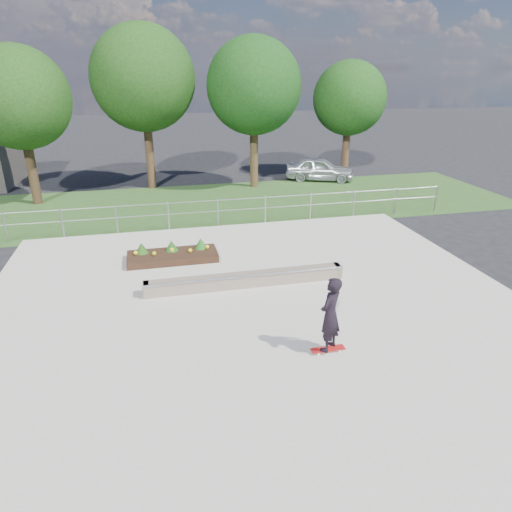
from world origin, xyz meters
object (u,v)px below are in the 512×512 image
Objects in this scene: grind_ledge at (246,280)px; parked_car at (320,169)px; planter_bed at (172,254)px; skateboarder at (330,315)px.

parked_car reaches higher than grind_ledge.
parked_car reaches higher than planter_bed.
grind_ledge is at bearing 173.09° from parked_car.
grind_ledge is 14.73m from parked_car.
planter_bed is (-2.01, 2.57, -0.02)m from grind_ledge.
grind_ledge is 3.22× the size of skateboarder.
parked_car is (7.12, 12.89, 0.40)m from grind_ledge.
skateboarder is 17.71m from parked_car.
planter_bed reaches higher than grind_ledge.
skateboarder reaches higher than parked_car.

